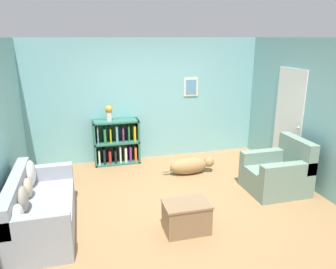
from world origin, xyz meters
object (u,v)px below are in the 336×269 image
object	(u,v)px
coffee_table	(186,216)
dog	(191,165)
recliner_chair	(279,173)
vase	(109,112)
couch	(39,209)
bookshelf	(117,143)

from	to	relation	value
coffee_table	dog	distance (m)	2.01
recliner_chair	dog	bearing A→B (deg)	138.51
dog	vase	xyz separation A→B (m)	(-1.47, 0.94, 0.95)
couch	dog	size ratio (longest dim) A/B	1.63
couch	dog	bearing A→B (deg)	26.44
coffee_table	dog	size ratio (longest dim) A/B	0.60
couch	recliner_chair	world-z (taller)	recliner_chair
dog	vase	world-z (taller)	vase
bookshelf	coffee_table	size ratio (longest dim) A/B	1.49
recliner_chair	dog	size ratio (longest dim) A/B	0.91
vase	recliner_chair	bearing A→B (deg)	-37.03
recliner_chair	vase	size ratio (longest dim) A/B	3.02
couch	bookshelf	size ratio (longest dim) A/B	1.83
bookshelf	vase	size ratio (longest dim) A/B	2.97
couch	recliner_chair	distance (m)	3.92
bookshelf	coffee_table	bearing A→B (deg)	-77.52
dog	recliner_chair	bearing A→B (deg)	-41.49
coffee_table	vase	size ratio (longest dim) A/B	1.99
recliner_chair	dog	world-z (taller)	recliner_chair
bookshelf	dog	world-z (taller)	bookshelf
coffee_table	dog	xyz separation A→B (m)	(0.70, 1.89, -0.06)
bookshelf	vase	xyz separation A→B (m)	(-0.13, -0.02, 0.69)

